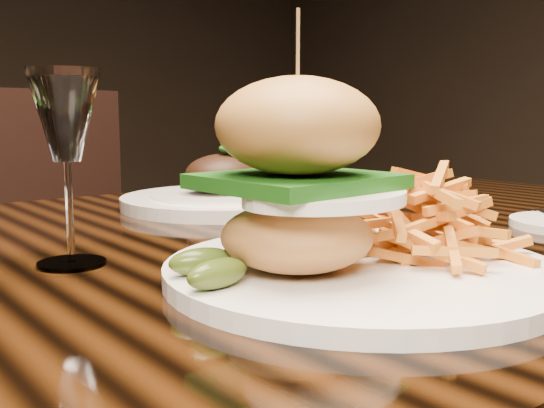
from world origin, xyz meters
TOP-DOWN VIEW (x-y plane):
  - dining_table at (0.00, 0.00)m, footprint 1.60×0.90m
  - burger_plate at (-0.01, -0.23)m, footprint 0.34×0.34m
  - ramekin at (0.13, 0.04)m, footprint 0.09×0.09m
  - wine_glass at (-0.18, -0.02)m, footprint 0.07×0.07m
  - far_dish at (0.14, 0.20)m, footprint 0.31×0.31m
  - chair_far at (0.14, 0.89)m, footprint 0.54×0.55m

SIDE VIEW (x-z plane):
  - chair_far at x=0.14m, z-range 0.06..1.01m
  - dining_table at x=0.00m, z-range 0.30..1.05m
  - ramekin at x=0.13m, z-range 0.75..0.78m
  - far_dish at x=0.14m, z-range 0.72..0.82m
  - burger_plate at x=-0.01m, z-range 0.70..0.92m
  - wine_glass at x=-0.18m, z-range 0.79..0.98m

